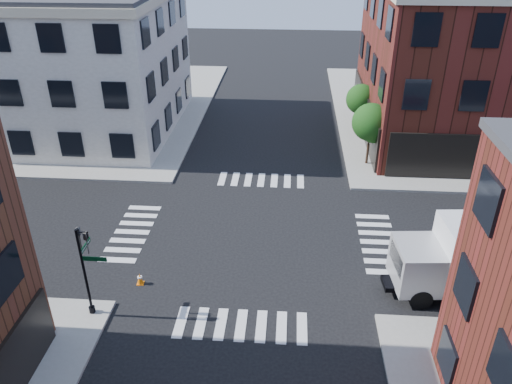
{
  "coord_description": "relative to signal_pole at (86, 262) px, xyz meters",
  "views": [
    {
      "loc": [
        1.87,
        -23.41,
        15.87
      ],
      "look_at": [
        0.1,
        0.76,
        2.5
      ],
      "focal_mm": 35.0,
      "sensor_mm": 36.0,
      "label": 1
    }
  ],
  "objects": [
    {
      "name": "ground",
      "position": [
        6.72,
        6.68,
        -2.86
      ],
      "size": [
        120.0,
        120.0,
        0.0
      ],
      "primitive_type": "plane",
      "color": "black",
      "rests_on": "ground"
    },
    {
      "name": "sidewalk_ne",
      "position": [
        27.72,
        27.68,
        -2.78
      ],
      "size": [
        30.0,
        30.0,
        0.15
      ],
      "primitive_type": "cube",
      "color": "gray",
      "rests_on": "ground"
    },
    {
      "name": "sidewalk_nw",
      "position": [
        -14.28,
        27.68,
        -2.78
      ],
      "size": [
        30.0,
        30.0,
        0.15
      ],
      "primitive_type": "cube",
      "color": "gray",
      "rests_on": "ground"
    },
    {
      "name": "building_nw",
      "position": [
        -12.28,
        22.68,
        2.64
      ],
      "size": [
        22.0,
        16.0,
        11.0
      ],
      "primitive_type": "cube",
      "color": "beige",
      "rests_on": "ground"
    },
    {
      "name": "tree_near",
      "position": [
        14.28,
        16.65,
        0.3
      ],
      "size": [
        2.69,
        2.69,
        4.49
      ],
      "color": "black",
      "rests_on": "ground"
    },
    {
      "name": "tree_far",
      "position": [
        14.28,
        22.65,
        0.02
      ],
      "size": [
        2.43,
        2.43,
        4.07
      ],
      "color": "black",
      "rests_on": "ground"
    },
    {
      "name": "signal_pole",
      "position": [
        0.0,
        0.0,
        0.0
      ],
      "size": [
        1.29,
        1.24,
        4.6
      ],
      "color": "black",
      "rests_on": "ground"
    },
    {
      "name": "box_truck",
      "position": [
        18.0,
        2.81,
        -0.86
      ],
      "size": [
        8.64,
        3.25,
        3.84
      ],
      "rotation": [
        0.0,
        0.0,
        0.08
      ],
      "color": "silver",
      "rests_on": "ground"
    },
    {
      "name": "traffic_cone",
      "position": [
        1.48,
        2.18,
        -2.56
      ],
      "size": [
        0.36,
        0.36,
        0.62
      ],
      "rotation": [
        0.0,
        0.0,
        0.06
      ],
      "color": "orange",
      "rests_on": "ground"
    }
  ]
}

